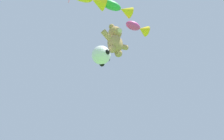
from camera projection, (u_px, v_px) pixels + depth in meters
teddy_bear_kite at (115, 40)px, 15.04m from camera, size 2.19×0.96×2.22m
soccer_ball_kite at (101, 55)px, 13.84m from camera, size 1.17×1.16×1.08m
fish_kite_magenta at (138, 28)px, 15.85m from camera, size 1.66×1.07×0.72m
fish_kite_emerald at (119, 8)px, 15.22m from camera, size 2.10×1.28×0.73m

